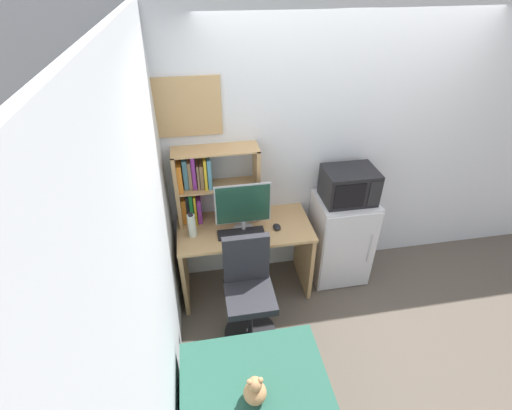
% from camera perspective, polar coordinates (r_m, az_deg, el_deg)
% --- Properties ---
extents(wall_back, '(6.40, 0.04, 2.60)m').
position_cam_1_polar(wall_back, '(3.73, 18.38, 8.31)').
color(wall_back, silver).
rests_on(wall_back, ground_plane).
extents(wall_left, '(0.04, 4.40, 2.60)m').
position_cam_1_polar(wall_left, '(2.05, -16.11, -15.71)').
color(wall_left, silver).
rests_on(wall_left, ground_plane).
extents(desk, '(1.22, 0.59, 0.78)m').
position_cam_1_polar(desk, '(3.51, -1.70, -6.54)').
color(desk, tan).
rests_on(desk, ground_plane).
extents(hutch_bookshelf, '(0.74, 0.24, 0.71)m').
position_cam_1_polar(hutch_bookshelf, '(3.28, -8.02, 3.30)').
color(hutch_bookshelf, tan).
rests_on(hutch_bookshelf, desk).
extents(monitor, '(0.49, 0.19, 0.48)m').
position_cam_1_polar(monitor, '(3.17, -2.02, -0.24)').
color(monitor, '#B7B7BC').
rests_on(monitor, desk).
extents(keyboard, '(0.42, 0.14, 0.02)m').
position_cam_1_polar(keyboard, '(3.27, -2.33, -4.42)').
color(keyboard, black).
rests_on(keyboard, desk).
extents(computer_mouse, '(0.07, 0.10, 0.04)m').
position_cam_1_polar(computer_mouse, '(3.33, 3.24, -3.41)').
color(computer_mouse, black).
rests_on(computer_mouse, desk).
extents(water_bottle, '(0.07, 0.07, 0.24)m').
position_cam_1_polar(water_bottle, '(3.24, -9.93, -3.12)').
color(water_bottle, silver).
rests_on(water_bottle, desk).
extents(mini_fridge, '(0.55, 0.49, 0.94)m').
position_cam_1_polar(mini_fridge, '(3.81, 12.96, -5.07)').
color(mini_fridge, silver).
rests_on(mini_fridge, ground_plane).
extents(microwave, '(0.47, 0.36, 0.31)m').
position_cam_1_polar(microwave, '(3.46, 14.25, 3.00)').
color(microwave, black).
rests_on(microwave, mini_fridge).
extents(desk_chair, '(0.46, 0.46, 0.99)m').
position_cam_1_polar(desk_chair, '(3.19, -1.12, -13.85)').
color(desk_chair, black).
rests_on(desk_chair, ground_plane).
extents(bed, '(1.02, 0.82, 0.48)m').
position_cam_1_polar(bed, '(2.91, -0.12, -28.42)').
color(bed, tan).
rests_on(bed, ground_plane).
extents(teddy_bear, '(0.15, 0.15, 0.22)m').
position_cam_1_polar(teddy_bear, '(2.57, -0.16, -26.88)').
color(teddy_bear, '#AD7F51').
rests_on(teddy_bear, bed).
extents(wall_corkboard, '(0.56, 0.02, 0.48)m').
position_cam_1_polar(wall_corkboard, '(3.09, -10.77, 14.65)').
color(wall_corkboard, tan).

